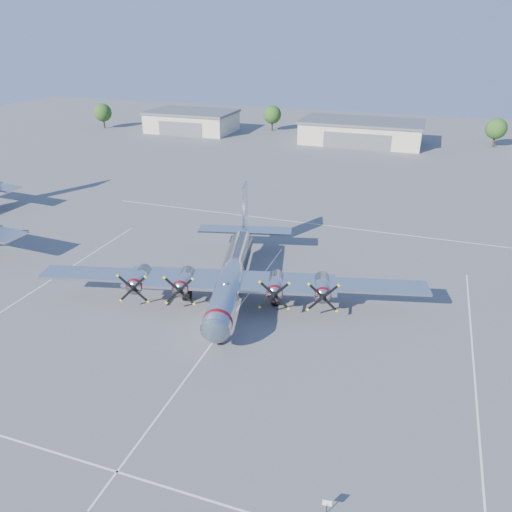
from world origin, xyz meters
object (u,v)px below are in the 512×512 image
(hangar_center, at_px, (361,132))
(tree_far_west, at_px, (103,113))
(info_placard, at_px, (327,504))
(tree_east, at_px, (496,129))
(main_bomber_b29, at_px, (233,294))
(hangar_west, at_px, (192,121))
(tree_west, at_px, (272,115))

(hangar_center, xyz_separation_m, tree_far_west, (-70.00, -3.96, 1.51))
(info_placard, bearing_deg, tree_east, 73.34)
(tree_east, bearing_deg, main_bomber_b29, -110.14)
(hangar_center, xyz_separation_m, info_placard, (13.23, -102.50, -1.97))
(hangar_west, height_order, tree_far_west, tree_far_west)
(tree_west, height_order, main_bomber_b29, tree_west)
(hangar_center, distance_m, info_placard, 103.37)
(tree_east, distance_m, main_bomber_b29, 91.66)
(hangar_center, bearing_deg, tree_far_west, -176.76)
(hangar_center, xyz_separation_m, main_bomber_b29, (-1.53, -79.93, -2.71))
(hangar_west, xyz_separation_m, tree_east, (75.00, 6.04, 1.51))
(tree_far_west, bearing_deg, hangar_center, 3.24)
(tree_west, relative_size, info_placard, 6.26)
(main_bomber_b29, bearing_deg, hangar_west, 104.78)
(hangar_west, relative_size, hangar_center, 0.79)
(hangar_west, xyz_separation_m, main_bomber_b29, (43.47, -79.93, -2.71))
(hangar_west, distance_m, tree_far_west, 25.36)
(tree_west, height_order, tree_east, same)
(tree_east, height_order, main_bomber_b29, tree_east)
(hangar_west, bearing_deg, tree_west, 21.89)
(tree_far_west, xyz_separation_m, info_placard, (83.23, -98.54, -3.48))
(tree_far_west, xyz_separation_m, main_bomber_b29, (68.47, -75.96, -4.22))
(info_placard, bearing_deg, tree_far_west, 122.31)
(tree_far_west, xyz_separation_m, tree_west, (45.00, 12.00, 0.00))
(hangar_center, bearing_deg, main_bomber_b29, -91.09)
(tree_far_west, height_order, info_placard, tree_far_west)
(hangar_west, distance_m, tree_west, 21.61)
(hangar_center, height_order, tree_far_west, tree_far_west)
(main_bomber_b29, bearing_deg, info_placard, -70.60)
(info_placard, bearing_deg, hangar_center, 89.48)
(tree_west, bearing_deg, main_bomber_b29, -75.06)
(tree_east, bearing_deg, hangar_west, -175.40)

